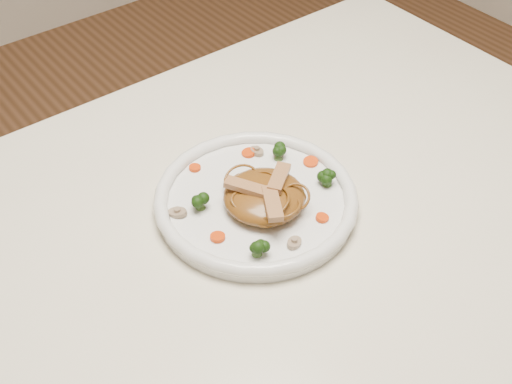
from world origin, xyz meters
TOP-DOWN VIEW (x-y plane):
  - table at (0.00, 0.00)m, footprint 1.20×0.80m
  - plate at (0.00, 0.02)m, footprint 0.31×0.31m
  - noodle_mound at (0.00, 0.01)m, footprint 0.15×0.15m
  - chicken_a at (0.03, 0.00)m, footprint 0.06×0.05m
  - chicken_b at (-0.02, 0.02)m, footprint 0.05×0.06m
  - chicken_c at (-0.01, -0.03)m, footprint 0.05×0.06m
  - broccoli_0 at (0.08, 0.07)m, footprint 0.03×0.03m
  - broccoli_1 at (-0.07, 0.05)m, footprint 0.04×0.04m
  - broccoli_2 at (-0.06, -0.06)m, footprint 0.03×0.03m
  - broccoli_3 at (0.10, -0.02)m, footprint 0.03×0.03m
  - carrot_0 at (0.05, 0.11)m, footprint 0.02×0.02m
  - carrot_1 at (-0.09, -0.01)m, footprint 0.02×0.02m
  - carrot_2 at (0.11, 0.03)m, footprint 0.03×0.03m
  - carrot_3 at (-0.03, 0.13)m, footprint 0.02×0.02m
  - carrot_4 at (0.05, -0.07)m, footprint 0.02×0.02m
  - mushroom_0 at (-0.01, -0.08)m, footprint 0.03×0.03m
  - mushroom_1 at (0.09, 0.08)m, footprint 0.03×0.03m
  - mushroom_2 at (-0.10, 0.06)m, footprint 0.04×0.04m
  - mushroom_3 at (0.07, 0.10)m, footprint 0.03×0.03m

SIDE VIEW (x-z plane):
  - table at x=0.00m, z-range 0.28..1.03m
  - plate at x=0.00m, z-range 0.75..0.77m
  - carrot_0 at x=0.05m, z-range 0.77..0.77m
  - carrot_1 at x=-0.09m, z-range 0.77..0.77m
  - carrot_2 at x=0.11m, z-range 0.77..0.77m
  - carrot_3 at x=-0.03m, z-range 0.77..0.77m
  - carrot_4 at x=0.05m, z-range 0.77..0.77m
  - mushroom_0 at x=-0.01m, z-range 0.77..0.77m
  - mushroom_1 at x=0.09m, z-range 0.77..0.77m
  - mushroom_2 at x=-0.10m, z-range 0.77..0.77m
  - mushroom_3 at x=0.07m, z-range 0.77..0.77m
  - broccoli_0 at x=0.08m, z-range 0.77..0.79m
  - broccoli_3 at x=0.10m, z-range 0.77..0.79m
  - broccoli_2 at x=-0.06m, z-range 0.77..0.80m
  - noodle_mound at x=0.00m, z-range 0.76..0.80m
  - broccoli_1 at x=-0.07m, z-range 0.77..0.80m
  - chicken_b at x=-0.02m, z-range 0.80..0.81m
  - chicken_a at x=0.03m, z-range 0.80..0.81m
  - chicken_c at x=-0.01m, z-range 0.80..0.81m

